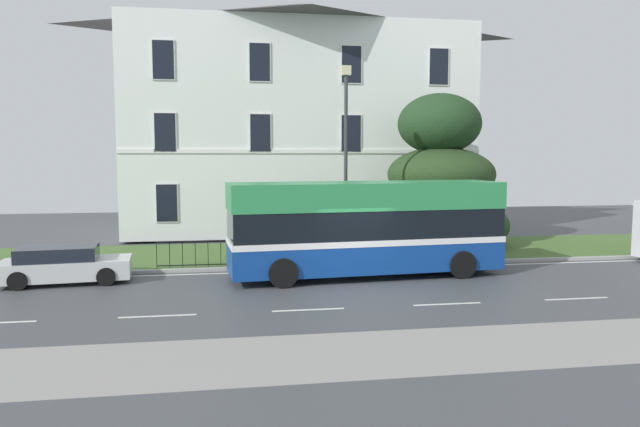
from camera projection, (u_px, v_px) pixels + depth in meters
ground_plane at (356, 284)px, 19.35m from camera, size 60.00×56.00×0.18m
georgian_townhouse at (296, 117)px, 32.78m from camera, size 18.28×8.55×12.38m
iron_verge_railing at (331, 250)px, 22.38m from camera, size 12.93×0.04×0.97m
evergreen_tree at (441, 189)px, 26.96m from camera, size 5.98×5.98×7.37m
single_decker_bus at (366, 227)px, 20.42m from camera, size 9.64×3.12×3.29m
parked_hatchback_00 at (64, 265)px, 19.41m from camera, size 4.23×2.09×1.23m
street_lamp_post at (346, 151)px, 23.06m from camera, size 0.36×0.24×7.56m
litter_bin at (459, 244)px, 23.73m from camera, size 0.47×0.47×1.03m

